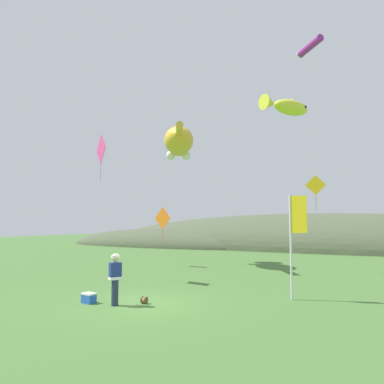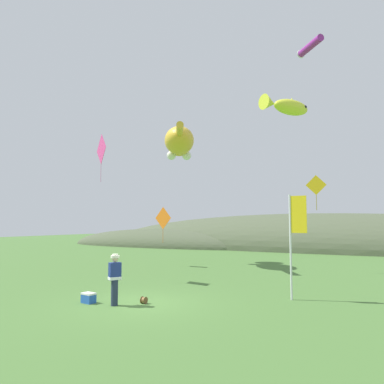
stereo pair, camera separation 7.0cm
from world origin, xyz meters
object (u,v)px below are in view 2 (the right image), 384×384
object	(u,v)px
kite_diamond_pink	(101,150)
kite_diamond_gold	(316,185)
kite_spool	(144,300)
kite_fish_windsock	(286,106)
picnic_cooler	(89,298)
kite_diamond_orange	(163,218)
festival_attendant	(115,278)
festival_banner_pole	(295,231)
kite_giant_cat	(179,143)
kite_tube_streamer	(310,46)

from	to	relation	value
kite_diamond_pink	kite_diamond_gold	distance (m)	12.40
kite_spool	kite_fish_windsock	xyz separation A→B (m)	(3.83, 5.31, 7.93)
picnic_cooler	kite_diamond_gold	size ratio (longest dim) A/B	0.25
picnic_cooler	kite_diamond_pink	size ratio (longest dim) A/B	0.22
kite_diamond_orange	kite_diamond_pink	world-z (taller)	kite_diamond_pink
festival_attendant	kite_diamond_gold	world-z (taller)	kite_diamond_gold
festival_banner_pole	kite_diamond_orange	bearing A→B (deg)	147.36
kite_spool	kite_diamond_pink	world-z (taller)	kite_diamond_pink
kite_diamond_pink	kite_giant_cat	bearing A→B (deg)	92.54
festival_attendant	kite_fish_windsock	xyz separation A→B (m)	(4.54, 6.07, 7.10)
festival_attendant	kite_diamond_gold	size ratio (longest dim) A/B	0.85
kite_diamond_orange	kite_giant_cat	bearing A→B (deg)	78.08
festival_attendant	festival_banner_pole	world-z (taller)	festival_banner_pole
kite_fish_windsock	kite_diamond_gold	bearing A→B (deg)	89.97
kite_giant_cat	kite_diamond_orange	bearing A→B (deg)	-101.92
kite_spool	kite_fish_windsock	distance (m)	10.29
picnic_cooler	kite_giant_cat	xyz separation A→B (m)	(-3.58, 12.21, 8.34)
kite_giant_cat	kite_diamond_pink	distance (m)	8.48
kite_fish_windsock	kite_diamond_orange	size ratio (longest dim) A/B	1.08
kite_giant_cat	kite_tube_streamer	xyz separation A→B (m)	(9.85, -3.70, 3.14)
picnic_cooler	kite_giant_cat	world-z (taller)	kite_giant_cat
festival_attendant	kite_diamond_pink	distance (m)	8.04
kite_fish_windsock	kite_diamond_orange	distance (m)	11.63
picnic_cooler	kite_fish_windsock	distance (m)	11.49
picnic_cooler	kite_diamond_gold	xyz separation A→B (m)	(5.64, 12.52, 4.87)
kite_diamond_orange	kite_diamond_pink	distance (m)	7.57
picnic_cooler	kite_diamond_pink	bearing A→B (deg)	129.04
kite_giant_cat	kite_diamond_gold	distance (m)	9.85
festival_attendant	festival_banner_pole	distance (m)	6.82
festival_attendant	kite_spool	xyz separation A→B (m)	(0.71, 0.75, -0.83)
festival_banner_pole	kite_giant_cat	distance (m)	14.16
kite_tube_streamer	kite_diamond_pink	size ratio (longest dim) A/B	0.67
picnic_cooler	kite_tube_streamer	bearing A→B (deg)	53.58
festival_attendant	kite_spool	world-z (taller)	festival_attendant
festival_attendant	picnic_cooler	distance (m)	1.34
kite_spool	picnic_cooler	xyz separation A→B (m)	(-1.81, -0.88, 0.06)
picnic_cooler	kite_fish_windsock	xyz separation A→B (m)	(5.63, 6.19, 7.87)
kite_spool	kite_diamond_pink	bearing A→B (deg)	148.41
festival_banner_pole	kite_tube_streamer	size ratio (longest dim) A/B	2.41
picnic_cooler	festival_banner_pole	distance (m)	7.96
kite_fish_windsock	kite_diamond_orange	xyz separation A→B (m)	(-9.53, 4.50, -4.90)
picnic_cooler	kite_tube_streamer	distance (m)	15.60
kite_tube_streamer	kite_diamond_orange	bearing A→B (deg)	167.88
kite_spool	picnic_cooler	world-z (taller)	picnic_cooler
festival_attendant	kite_tube_streamer	xyz separation A→B (m)	(5.18, 8.38, 10.71)
festival_banner_pole	kite_diamond_gold	size ratio (longest dim) A/B	1.89
kite_spool	festival_banner_pole	xyz separation A→B (m)	(4.59, 3.22, 2.45)
festival_attendant	picnic_cooler	bearing A→B (deg)	-173.56
festival_attendant	kite_tube_streamer	world-z (taller)	kite_tube_streamer
kite_fish_windsock	kite_diamond_gold	size ratio (longest dim) A/B	1.24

